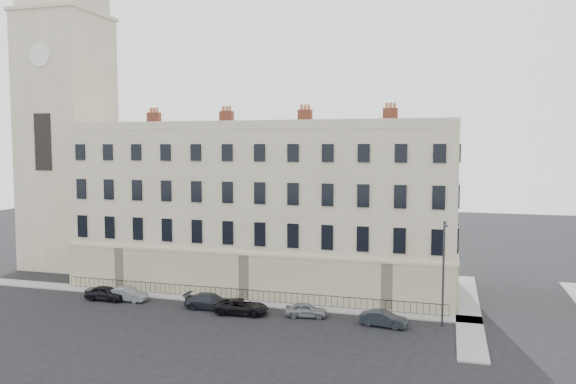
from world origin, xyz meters
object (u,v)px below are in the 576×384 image
object	(u,v)px
car_b	(127,294)
streetlamp	(444,269)
car_a	(106,293)
car_d	(242,307)
car_f	(384,319)
car_c	(211,301)
car_e	(306,310)

from	to	relation	value
car_b	streetlamp	size ratio (longest dim) A/B	0.45
car_a	car_d	xyz separation A→B (m)	(12.95, -0.53, -0.04)
car_d	car_f	bearing A→B (deg)	-94.56
car_c	car_d	distance (m)	3.08
car_a	car_c	world-z (taller)	car_a
car_e	streetlamp	distance (m)	11.15
car_a	car_d	bearing A→B (deg)	-92.29
car_b	car_e	world-z (taller)	car_b
car_d	car_e	world-z (taller)	car_d
car_e	car_f	world-z (taller)	car_f
car_b	car_f	world-z (taller)	car_b
car_e	car_a	bearing A→B (deg)	82.12
car_d	car_e	bearing A→B (deg)	-87.31
car_a	streetlamp	bearing A→B (deg)	-88.67
car_a	car_b	world-z (taller)	car_a
car_b	car_d	world-z (taller)	car_d
car_a	car_d	size ratio (longest dim) A/B	0.87
car_c	car_a	bearing A→B (deg)	87.92
car_a	car_c	bearing A→B (deg)	-89.33
car_a	car_e	bearing A→B (deg)	-89.52
car_a	streetlamp	size ratio (longest dim) A/B	0.47
car_d	streetlamp	world-z (taller)	streetlamp
car_c	car_e	bearing A→B (deg)	-92.51
car_c	car_f	size ratio (longest dim) A/B	1.24
car_c	car_e	world-z (taller)	car_c
car_c	car_d	size ratio (longest dim) A/B	1.01
car_c	streetlamp	distance (m)	19.06
car_c	car_e	size ratio (longest dim) A/B	1.32
car_f	streetlamp	bearing A→B (deg)	-66.31
car_f	streetlamp	size ratio (longest dim) A/B	0.45
car_e	streetlamp	xyz separation A→B (m)	(10.45, 0.51, 3.86)
car_b	car_d	xyz separation A→B (m)	(11.06, -0.86, 0.01)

